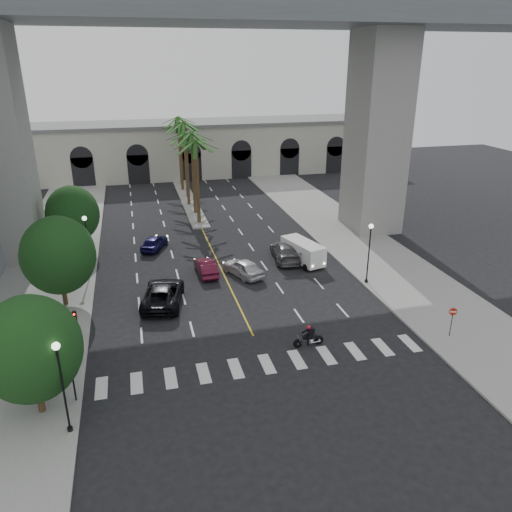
{
  "coord_description": "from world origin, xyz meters",
  "views": [
    {
      "loc": [
        -7.21,
        -27.12,
        17.85
      ],
      "look_at": [
        1.2,
        6.0,
        4.3
      ],
      "focal_mm": 35.0,
      "sensor_mm": 36.0,
      "label": 1
    }
  ],
  "objects_px": {
    "motorcycle_rider": "(309,337)",
    "traffic_signal_far": "(76,328)",
    "pedestrian_a": "(76,349)",
    "do_not_enter_sign": "(452,316)",
    "lamp_post_left_near": "(62,380)",
    "car_e": "(154,242)",
    "cargo_van": "(303,251)",
    "pedestrian_b": "(71,331)",
    "car_d": "(285,251)",
    "car_c": "(163,293)",
    "lamp_post_left_far": "(87,240)",
    "lamp_post_right": "(369,248)",
    "car_a": "(243,267)",
    "traffic_signal_near": "(70,364)",
    "car_b": "(206,267)"
  },
  "relations": [
    {
      "from": "lamp_post_left_near",
      "to": "car_d",
      "type": "relative_size",
      "value": 0.95
    },
    {
      "from": "motorcycle_rider",
      "to": "traffic_signal_far",
      "type": "bearing_deg",
      "value": 170.95
    },
    {
      "from": "lamp_post_left_far",
      "to": "traffic_signal_near",
      "type": "xyz_separation_m",
      "value": [
        0.1,
        -18.5,
        -0.71
      ]
    },
    {
      "from": "car_e",
      "to": "pedestrian_b",
      "type": "bearing_deg",
      "value": 93.14
    },
    {
      "from": "car_e",
      "to": "do_not_enter_sign",
      "type": "xyz_separation_m",
      "value": [
        18.55,
        -22.39,
        0.94
      ]
    },
    {
      "from": "lamp_post_left_near",
      "to": "lamp_post_left_far",
      "type": "xyz_separation_m",
      "value": [
        0.0,
        21.0,
        0.0
      ]
    },
    {
      "from": "lamp_post_left_far",
      "to": "pedestrian_b",
      "type": "relative_size",
      "value": 3.04
    },
    {
      "from": "car_a",
      "to": "car_b",
      "type": "height_order",
      "value": "car_a"
    },
    {
      "from": "traffic_signal_near",
      "to": "pedestrian_a",
      "type": "bearing_deg",
      "value": 92.9
    },
    {
      "from": "car_c",
      "to": "car_e",
      "type": "bearing_deg",
      "value": -78.21
    },
    {
      "from": "car_a",
      "to": "lamp_post_right",
      "type": "bearing_deg",
      "value": 133.48
    },
    {
      "from": "car_c",
      "to": "car_d",
      "type": "distance_m",
      "value": 13.64
    },
    {
      "from": "car_b",
      "to": "pedestrian_b",
      "type": "xyz_separation_m",
      "value": [
        -10.51,
        -9.45,
        0.33
      ]
    },
    {
      "from": "pedestrian_b",
      "to": "do_not_enter_sign",
      "type": "distance_m",
      "value": 25.59
    },
    {
      "from": "lamp_post_right",
      "to": "pedestrian_b",
      "type": "relative_size",
      "value": 3.04
    },
    {
      "from": "do_not_enter_sign",
      "to": "car_d",
      "type": "bearing_deg",
      "value": 129.73
    },
    {
      "from": "car_b",
      "to": "car_e",
      "type": "bearing_deg",
      "value": -64.97
    },
    {
      "from": "car_d",
      "to": "traffic_signal_near",
      "type": "bearing_deg",
      "value": 51.91
    },
    {
      "from": "pedestrian_a",
      "to": "do_not_enter_sign",
      "type": "relative_size",
      "value": 0.84
    },
    {
      "from": "motorcycle_rider",
      "to": "lamp_post_left_far",
      "type": "bearing_deg",
      "value": 129.67
    },
    {
      "from": "car_b",
      "to": "car_e",
      "type": "xyz_separation_m",
      "value": [
        -4.05,
        7.55,
        0.02
      ]
    },
    {
      "from": "car_d",
      "to": "car_c",
      "type": "bearing_deg",
      "value": 35.53
    },
    {
      "from": "cargo_van",
      "to": "pedestrian_a",
      "type": "bearing_deg",
      "value": -163.1
    },
    {
      "from": "motorcycle_rider",
      "to": "car_a",
      "type": "distance_m",
      "value": 12.52
    },
    {
      "from": "traffic_signal_near",
      "to": "motorcycle_rider",
      "type": "height_order",
      "value": "traffic_signal_near"
    },
    {
      "from": "traffic_signal_near",
      "to": "do_not_enter_sign",
      "type": "xyz_separation_m",
      "value": [
        24.3,
        0.99,
        -0.85
      ]
    },
    {
      "from": "lamp_post_left_near",
      "to": "lamp_post_right",
      "type": "distance_m",
      "value": 26.25
    },
    {
      "from": "do_not_enter_sign",
      "to": "traffic_signal_near",
      "type": "bearing_deg",
      "value": -159.77
    },
    {
      "from": "traffic_signal_far",
      "to": "car_b",
      "type": "height_order",
      "value": "traffic_signal_far"
    },
    {
      "from": "lamp_post_right",
      "to": "pedestrian_a",
      "type": "bearing_deg",
      "value": -164.03
    },
    {
      "from": "car_c",
      "to": "car_a",
      "type": "bearing_deg",
      "value": -140.69
    },
    {
      "from": "lamp_post_left_near",
      "to": "car_d",
      "type": "distance_m",
      "value": 26.89
    },
    {
      "from": "car_c",
      "to": "motorcycle_rider",
      "type": "bearing_deg",
      "value": 147.93
    },
    {
      "from": "motorcycle_rider",
      "to": "pedestrian_b",
      "type": "bearing_deg",
      "value": 162.67
    },
    {
      "from": "traffic_signal_near",
      "to": "traffic_signal_far",
      "type": "relative_size",
      "value": 1.0
    },
    {
      "from": "lamp_post_left_near",
      "to": "car_a",
      "type": "relative_size",
      "value": 1.19
    },
    {
      "from": "car_c",
      "to": "car_b",
      "type": "bearing_deg",
      "value": -118.72
    },
    {
      "from": "motorcycle_rider",
      "to": "car_a",
      "type": "height_order",
      "value": "motorcycle_rider"
    },
    {
      "from": "traffic_signal_far",
      "to": "car_e",
      "type": "relative_size",
      "value": 0.87
    },
    {
      "from": "car_c",
      "to": "car_d",
      "type": "height_order",
      "value": "car_c"
    },
    {
      "from": "do_not_enter_sign",
      "to": "pedestrian_a",
      "type": "bearing_deg",
      "value": -168.98
    },
    {
      "from": "car_d",
      "to": "cargo_van",
      "type": "height_order",
      "value": "cargo_van"
    },
    {
      "from": "car_c",
      "to": "cargo_van",
      "type": "xyz_separation_m",
      "value": [
        13.32,
        5.2,
        0.31
      ]
    },
    {
      "from": "motorcycle_rider",
      "to": "do_not_enter_sign",
      "type": "relative_size",
      "value": 0.94
    },
    {
      "from": "traffic_signal_near",
      "to": "car_d",
      "type": "relative_size",
      "value": 0.65
    },
    {
      "from": "pedestrian_a",
      "to": "cargo_van",
      "type": "bearing_deg",
      "value": 42.29
    },
    {
      "from": "lamp_post_left_near",
      "to": "pedestrian_a",
      "type": "xyz_separation_m",
      "value": [
        -0.1,
        6.45,
        -2.12
      ]
    },
    {
      "from": "traffic_signal_far",
      "to": "car_e",
      "type": "xyz_separation_m",
      "value": [
        5.75,
        19.37,
        -1.79
      ]
    },
    {
      "from": "car_a",
      "to": "traffic_signal_far",
      "type": "bearing_deg",
      "value": 16.95
    },
    {
      "from": "lamp_post_left_near",
      "to": "traffic_signal_far",
      "type": "distance_m",
      "value": 6.54
    }
  ]
}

